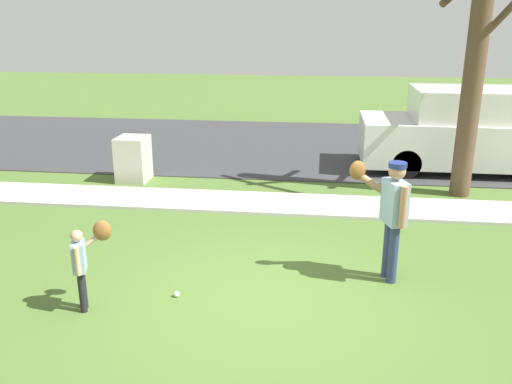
# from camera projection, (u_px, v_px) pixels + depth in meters

# --- Properties ---
(ground_plane) EXTENTS (48.00, 48.00, 0.00)m
(ground_plane) POSITION_uv_depth(u_px,v_px,m) (285.00, 207.00, 10.12)
(ground_plane) COLOR #4C6B2D
(sidewalk_strip) EXTENTS (36.00, 1.20, 0.06)m
(sidewalk_strip) POSITION_uv_depth(u_px,v_px,m) (285.00, 204.00, 10.20)
(sidewalk_strip) COLOR beige
(sidewalk_strip) RESTS_ON ground
(road_surface) EXTENTS (36.00, 6.80, 0.02)m
(road_surface) POSITION_uv_depth(u_px,v_px,m) (298.00, 146.00, 14.92)
(road_surface) COLOR #38383A
(road_surface) RESTS_ON ground
(person_adult) EXTENTS (0.79, 0.56, 1.66)m
(person_adult) POSITION_uv_depth(u_px,v_px,m) (391.00, 208.00, 7.03)
(person_adult) COLOR navy
(person_adult) RESTS_ON ground
(person_child) EXTENTS (0.45, 0.52, 1.09)m
(person_child) POSITION_uv_depth(u_px,v_px,m) (85.00, 256.00, 6.41)
(person_child) COLOR black
(person_child) RESTS_ON ground
(baseball) EXTENTS (0.07, 0.07, 0.07)m
(baseball) POSITION_uv_depth(u_px,v_px,m) (177.00, 294.00, 6.87)
(baseball) COLOR white
(baseball) RESTS_ON ground
(utility_cabinet) EXTENTS (0.63, 0.71, 0.97)m
(utility_cabinet) POSITION_uv_depth(u_px,v_px,m) (133.00, 159.00, 11.63)
(utility_cabinet) COLOR beige
(utility_cabinet) RESTS_ON ground
(street_tree_near) EXTENTS (1.85, 1.89, 5.50)m
(street_tree_near) POSITION_uv_depth(u_px,v_px,m) (478.00, 46.00, 9.93)
(street_tree_near) COLOR brown
(street_tree_near) RESTS_ON ground
(parked_van_white) EXTENTS (5.00, 1.95, 1.88)m
(parked_van_white) POSITION_uv_depth(u_px,v_px,m) (472.00, 132.00, 12.28)
(parked_van_white) COLOR silver
(parked_van_white) RESTS_ON road_surface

